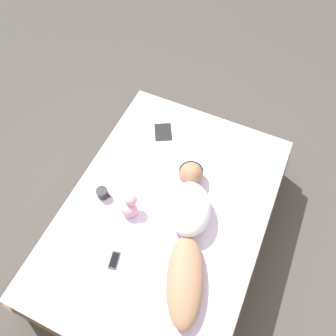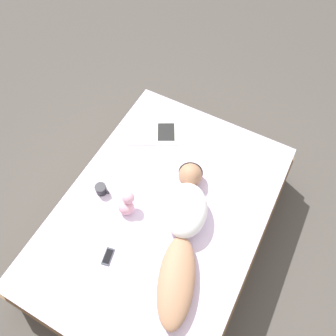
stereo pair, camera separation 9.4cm
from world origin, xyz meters
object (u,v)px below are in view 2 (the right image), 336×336
at_px(person, 184,226).
at_px(coffee_mug, 101,189).
at_px(cell_phone, 108,256).
at_px(open_magazine, 154,132).

bearing_deg(person, coffee_mug, 161.65).
height_order(coffee_mug, cell_phone, coffee_mug).
bearing_deg(person, cell_phone, -151.63).
xyz_separation_m(person, open_magazine, (-0.67, 0.73, -0.09)).
bearing_deg(coffee_mug, cell_phone, -51.52).
height_order(open_magazine, cell_phone, same).
bearing_deg(cell_phone, open_magazine, 90.56).
distance_m(person, cell_phone, 0.62).
xyz_separation_m(coffee_mug, cell_phone, (0.35, -0.44, -0.04)).
xyz_separation_m(open_magazine, coffee_mug, (-0.08, -0.74, 0.04)).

